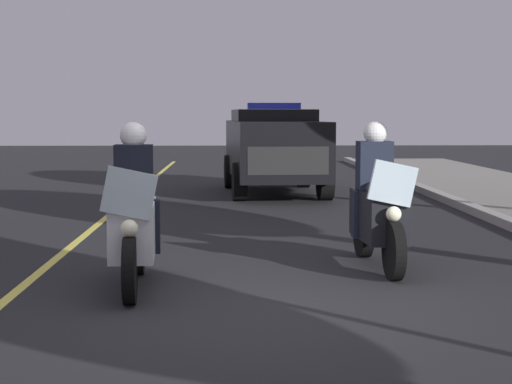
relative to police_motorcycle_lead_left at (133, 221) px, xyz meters
The scene contains 4 objects.
ground_plane 1.76m from the police_motorcycle_lead_left, 53.49° to the left, with size 80.00×80.00×0.00m, color black.
police_motorcycle_lead_left is the anchor object (origin of this frame).
police_motorcycle_lead_right 2.92m from the police_motorcycle_lead_left, 111.11° to the left, with size 2.14×0.61×1.72m.
police_suv 10.43m from the police_motorcycle_lead_left, 169.08° to the left, with size 5.01×2.32×2.05m.
Camera 1 is at (7.61, -0.28, 1.80)m, focal length 58.43 mm.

